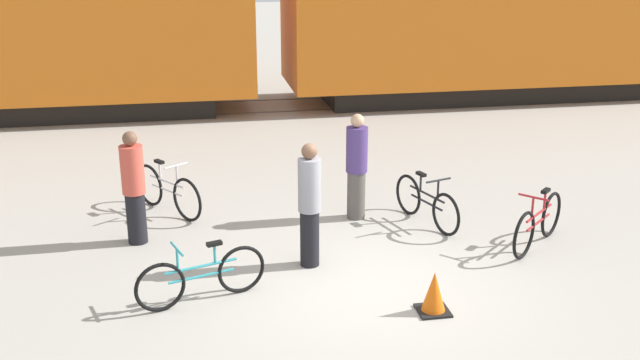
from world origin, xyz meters
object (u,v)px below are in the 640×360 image
person_in_red (134,188)px  bicycle_silver (168,191)px  person_in_grey (310,205)px  bicycle_teal (202,277)px  traffic_cone (434,294)px  bicycle_black (426,203)px  person_in_purple (357,167)px  bicycle_maroon (538,223)px

person_in_red → bicycle_silver: bearing=-99.6°
person_in_grey → bicycle_silver: bearing=-15.7°
bicycle_teal → traffic_cone: bicycle_teal is taller
bicycle_black → person_in_purple: (-1.06, 0.49, 0.52)m
bicycle_teal → traffic_cone: bearing=-15.7°
bicycle_maroon → bicycle_teal: bearing=-170.3°
bicycle_silver → traffic_cone: bearing=-51.1°
person_in_red → person_in_purple: 3.55m
bicycle_black → person_in_red: bearing=178.9°
bicycle_silver → traffic_cone: (3.31, -4.11, -0.14)m
bicycle_teal → person_in_purple: bearing=44.0°
person_in_red → person_in_purple: (3.53, 0.40, 0.01)m
bicycle_teal → bicycle_black: bearing=29.0°
bicycle_maroon → person_in_grey: 3.53m
bicycle_black → person_in_purple: bearing=155.2°
person_in_purple → bicycle_maroon: bearing=-25.8°
bicycle_maroon → bicycle_teal: size_ratio=0.80×
person_in_red → traffic_cone: person_in_red is taller
person_in_red → traffic_cone: bearing=153.7°
bicycle_silver → bicycle_teal: 3.33m
bicycle_black → person_in_purple: person_in_purple is taller
person_in_red → bicycle_maroon: bearing=179.6°
bicycle_maroon → traffic_cone: (-2.19, -1.66, -0.13)m
bicycle_maroon → person_in_red: person_in_red is taller
bicycle_black → person_in_grey: bearing=-150.7°
traffic_cone → bicycle_black: bearing=73.8°
bicycle_black → bicycle_teal: 4.20m
person_in_grey → traffic_cone: (1.30, -1.65, -0.67)m
bicycle_maroon → bicycle_teal: 5.12m
bicycle_black → bicycle_maroon: bicycle_maroon is taller
person_in_purple → traffic_cone: person_in_purple is taller
person_in_purple → traffic_cone: (0.24, -3.32, -0.64)m
bicycle_teal → person_in_red: person_in_red is taller
person_in_purple → person_in_grey: (-1.06, -1.68, 0.03)m
bicycle_maroon → person_in_red: bearing=168.0°
bicycle_teal → person_in_grey: person_in_grey is taller
person_in_red → person_in_grey: bearing=164.1°
bicycle_silver → person_in_purple: 3.21m
person_in_red → person_in_purple: person_in_purple is taller
person_in_grey → bicycle_maroon: bearing=-144.7°
bicycle_black → traffic_cone: 2.95m
bicycle_black → person_in_grey: size_ratio=0.91×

